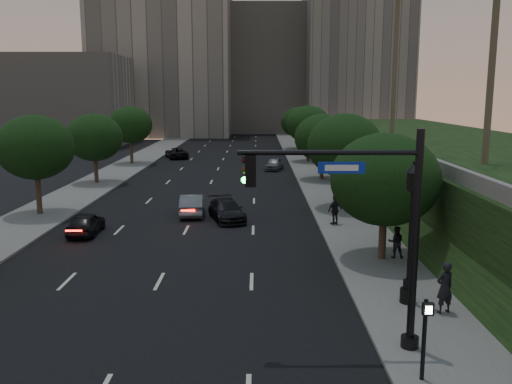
{
  "coord_description": "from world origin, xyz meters",
  "views": [
    {
      "loc": [
        4.23,
        -17.35,
        7.99
      ],
      "look_at": [
        4.19,
        6.98,
        3.6
      ],
      "focal_mm": 38.0,
      "sensor_mm": 36.0,
      "label": 1
    }
  ],
  "objects_px": {
    "pedestrian_a": "(445,287)",
    "sedan_near_left": "(86,223)",
    "traffic_signal_mast": "(379,239)",
    "sedan_near_right": "(227,210)",
    "pedestrian_b": "(396,242)",
    "pedestrian_c": "(335,210)",
    "sedan_mid_left": "(192,205)",
    "sedan_far_left": "(176,153)",
    "street_lamp": "(411,240)",
    "sedan_far_right": "(274,164)"
  },
  "relations": [
    {
      "from": "street_lamp",
      "to": "pedestrian_b",
      "type": "height_order",
      "value": "street_lamp"
    },
    {
      "from": "sedan_mid_left",
      "to": "sedan_near_right",
      "type": "bearing_deg",
      "value": 143.12
    },
    {
      "from": "pedestrian_b",
      "to": "pedestrian_c",
      "type": "bearing_deg",
      "value": -66.16
    },
    {
      "from": "street_lamp",
      "to": "pedestrian_c",
      "type": "xyz_separation_m",
      "value": [
        -1.0,
        12.64,
        -1.58
      ]
    },
    {
      "from": "sedan_near_right",
      "to": "sedan_far_right",
      "type": "bearing_deg",
      "value": 65.39
    },
    {
      "from": "sedan_near_left",
      "to": "sedan_mid_left",
      "type": "height_order",
      "value": "sedan_mid_left"
    },
    {
      "from": "pedestrian_a",
      "to": "pedestrian_b",
      "type": "bearing_deg",
      "value": -110.77
    },
    {
      "from": "sedan_far_left",
      "to": "pedestrian_a",
      "type": "bearing_deg",
      "value": 89.72
    },
    {
      "from": "sedan_far_right",
      "to": "pedestrian_a",
      "type": "relative_size",
      "value": 2.03
    },
    {
      "from": "street_lamp",
      "to": "sedan_far_left",
      "type": "height_order",
      "value": "street_lamp"
    },
    {
      "from": "sedan_near_left",
      "to": "pedestrian_a",
      "type": "relative_size",
      "value": 1.98
    },
    {
      "from": "traffic_signal_mast",
      "to": "pedestrian_a",
      "type": "height_order",
      "value": "traffic_signal_mast"
    },
    {
      "from": "sedan_far_right",
      "to": "street_lamp",
      "type": "bearing_deg",
      "value": -71.29
    },
    {
      "from": "street_lamp",
      "to": "sedan_mid_left",
      "type": "relative_size",
      "value": 1.3
    },
    {
      "from": "sedan_far_right",
      "to": "sedan_far_left",
      "type": "bearing_deg",
      "value": 151.13
    },
    {
      "from": "street_lamp",
      "to": "sedan_mid_left",
      "type": "height_order",
      "value": "street_lamp"
    },
    {
      "from": "street_lamp",
      "to": "sedan_far_left",
      "type": "xyz_separation_m",
      "value": [
        -16.0,
        48.74,
        -1.95
      ]
    },
    {
      "from": "pedestrian_c",
      "to": "sedan_near_right",
      "type": "bearing_deg",
      "value": -48.45
    },
    {
      "from": "sedan_near_left",
      "to": "pedestrian_a",
      "type": "height_order",
      "value": "pedestrian_a"
    },
    {
      "from": "street_lamp",
      "to": "sedan_near_right",
      "type": "bearing_deg",
      "value": 118.16
    },
    {
      "from": "sedan_mid_left",
      "to": "sedan_near_right",
      "type": "relative_size",
      "value": 0.96
    },
    {
      "from": "pedestrian_b",
      "to": "sedan_far_left",
      "type": "bearing_deg",
      "value": -60.87
    },
    {
      "from": "street_lamp",
      "to": "pedestrian_c",
      "type": "bearing_deg",
      "value": 94.53
    },
    {
      "from": "sedan_near_right",
      "to": "pedestrian_b",
      "type": "relative_size",
      "value": 2.88
    },
    {
      "from": "sedan_near_right",
      "to": "sedan_far_right",
      "type": "relative_size",
      "value": 1.16
    },
    {
      "from": "sedan_near_right",
      "to": "traffic_signal_mast",
      "type": "bearing_deg",
      "value": -88.04
    },
    {
      "from": "traffic_signal_mast",
      "to": "sedan_near_right",
      "type": "distance_m",
      "value": 19.25
    },
    {
      "from": "sedan_far_left",
      "to": "pedestrian_b",
      "type": "xyz_separation_m",
      "value": [
        16.99,
        -42.93,
        0.24
      ]
    },
    {
      "from": "sedan_near_left",
      "to": "sedan_far_left",
      "type": "distance_m",
      "value": 37.96
    },
    {
      "from": "traffic_signal_mast",
      "to": "pedestrian_c",
      "type": "height_order",
      "value": "traffic_signal_mast"
    },
    {
      "from": "pedestrian_c",
      "to": "sedan_far_right",
      "type": "bearing_deg",
      "value": -116.98
    },
    {
      "from": "sedan_near_right",
      "to": "pedestrian_c",
      "type": "xyz_separation_m",
      "value": [
        6.72,
        -1.79,
        0.4
      ]
    },
    {
      "from": "sedan_far_left",
      "to": "pedestrian_b",
      "type": "distance_m",
      "value": 46.17
    },
    {
      "from": "sedan_mid_left",
      "to": "pedestrian_c",
      "type": "relative_size",
      "value": 2.39
    },
    {
      "from": "sedan_far_left",
      "to": "sedan_near_right",
      "type": "distance_m",
      "value": 35.29
    },
    {
      "from": "pedestrian_a",
      "to": "pedestrian_b",
      "type": "xyz_separation_m",
      "value": [
        -0.04,
        6.79,
        -0.18
      ]
    },
    {
      "from": "pedestrian_a",
      "to": "sedan_near_left",
      "type": "bearing_deg",
      "value": -56.27
    },
    {
      "from": "sedan_near_left",
      "to": "sedan_far_right",
      "type": "height_order",
      "value": "sedan_far_right"
    },
    {
      "from": "sedan_near_right",
      "to": "pedestrian_c",
      "type": "relative_size",
      "value": 2.5
    },
    {
      "from": "street_lamp",
      "to": "sedan_near_left",
      "type": "distance_m",
      "value": 19.12
    },
    {
      "from": "street_lamp",
      "to": "sedan_far_right",
      "type": "distance_m",
      "value": 38.23
    },
    {
      "from": "sedan_far_left",
      "to": "pedestrian_a",
      "type": "distance_m",
      "value": 52.56
    },
    {
      "from": "sedan_near_left",
      "to": "sedan_mid_left",
      "type": "bearing_deg",
      "value": -138.54
    },
    {
      "from": "sedan_near_right",
      "to": "sedan_far_right",
      "type": "distance_m",
      "value": 23.85
    },
    {
      "from": "street_lamp",
      "to": "pedestrian_a",
      "type": "height_order",
      "value": "street_lamp"
    },
    {
      "from": "pedestrian_b",
      "to": "pedestrian_c",
      "type": "xyz_separation_m",
      "value": [
        -2.0,
        6.82,
        0.12
      ]
    },
    {
      "from": "sedan_mid_left",
      "to": "sedan_near_right",
      "type": "distance_m",
      "value": 2.86
    },
    {
      "from": "traffic_signal_mast",
      "to": "sedan_far_left",
      "type": "bearing_deg",
      "value": 104.9
    },
    {
      "from": "street_lamp",
      "to": "pedestrian_b",
      "type": "distance_m",
      "value": 6.14
    },
    {
      "from": "traffic_signal_mast",
      "to": "pedestrian_b",
      "type": "bearing_deg",
      "value": 72.3
    }
  ]
}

